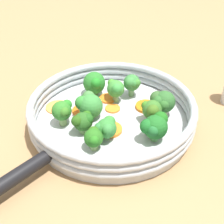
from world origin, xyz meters
TOP-DOWN VIEW (x-y plane):
  - ground_plane at (0.00, 0.00)m, footprint 4.00×4.00m
  - skillet at (0.00, 0.00)m, footprint 0.29×0.29m
  - skillet_rim_wall at (0.00, 0.00)m, footprint 0.31×0.31m
  - skillet_rivet_left at (-0.02, -0.14)m, footprint 0.01×0.01m
  - skillet_rivet_right at (0.06, -0.13)m, footprint 0.01×0.01m
  - carrot_slice_0 at (-0.02, 0.02)m, footprint 0.04×0.04m
  - carrot_slice_1 at (0.03, 0.08)m, footprint 0.04×0.04m
  - carrot_slice_2 at (-0.05, -0.03)m, footprint 0.06×0.06m
  - carrot_slice_3 at (-0.06, 0.03)m, footprint 0.05×0.05m
  - carrot_slice_4 at (-0.09, -0.06)m, footprint 0.06×0.06m
  - carrot_slice_5 at (0.01, 0.07)m, footprint 0.06×0.06m
  - carrot_slice_6 at (0.03, -0.02)m, footprint 0.06×0.06m
  - broccoli_floret_0 at (-0.04, 0.04)m, footprint 0.04×0.03m
  - broccoli_floret_1 at (0.04, -0.04)m, footprint 0.04×0.04m
  - broccoli_floret_2 at (-0.03, 0.08)m, footprint 0.04×0.04m
  - broccoli_floret_3 at (0.05, -0.07)m, footprint 0.04×0.03m
  - broccoli_floret_4 at (-0.08, 0.02)m, footprint 0.05×0.05m
  - broccoli_floret_5 at (0.09, 0.02)m, footprint 0.04×0.05m
  - broccoli_floret_6 at (-0.00, -0.06)m, footprint 0.04×0.04m
  - broccoli_floret_7 at (-0.03, -0.03)m, footprint 0.05×0.05m
  - broccoli_floret_8 at (0.05, 0.08)m, footprint 0.05×0.05m
  - broccoli_floret_9 at (0.05, 0.05)m, footprint 0.04×0.04m
  - broccoli_floret_10 at (-0.04, -0.08)m, footprint 0.04×0.04m

SIDE VIEW (x-z plane):
  - ground_plane at x=0.00m, z-range 0.00..0.00m
  - skillet at x=0.00m, z-range 0.00..0.02m
  - carrot_slice_0 at x=-0.02m, z-range 0.02..0.02m
  - carrot_slice_4 at x=-0.09m, z-range 0.02..0.02m
  - carrot_slice_2 at x=-0.05m, z-range 0.02..0.02m
  - carrot_slice_3 at x=-0.06m, z-range 0.02..0.02m
  - carrot_slice_1 at x=0.03m, z-range 0.02..0.02m
  - carrot_slice_6 at x=0.03m, z-range 0.02..0.02m
  - carrot_slice_5 at x=0.01m, z-range 0.02..0.02m
  - skillet_rivet_left at x=-0.02m, z-range 0.02..0.03m
  - skillet_rivet_right at x=0.06m, z-range 0.02..0.03m
  - skillet_rim_wall at x=0.00m, z-range 0.02..0.06m
  - broccoli_floret_3 at x=0.05m, z-range 0.02..0.06m
  - broccoli_floret_6 at x=0.00m, z-range 0.02..0.06m
  - broccoli_floret_1 at x=0.04m, z-range 0.02..0.06m
  - broccoli_floret_7 at x=-0.03m, z-range 0.02..0.07m
  - broccoli_floret_9 at x=0.05m, z-range 0.02..0.07m
  - broccoli_floret_4 at x=-0.08m, z-range 0.02..0.07m
  - broccoli_floret_5 at x=0.09m, z-range 0.02..0.07m
  - broccoli_floret_10 at x=-0.04m, z-range 0.02..0.07m
  - broccoli_floret_0 at x=-0.04m, z-range 0.02..0.07m
  - broccoli_floret_8 at x=0.05m, z-range 0.02..0.07m
  - broccoli_floret_2 at x=-0.03m, z-range 0.02..0.07m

